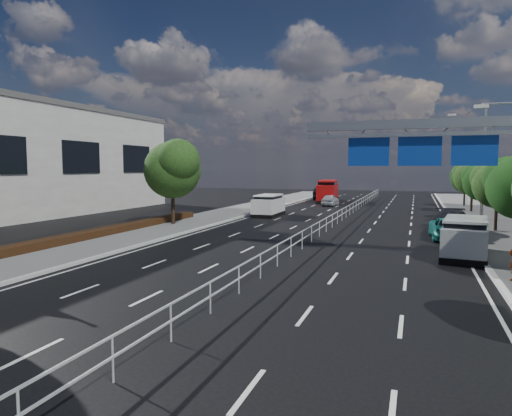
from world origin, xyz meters
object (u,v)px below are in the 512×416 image
(near_car_dark, at_px, (321,194))
(parked_car_dark, at_px, (453,223))
(overhead_gantry, at_px, (436,145))
(parked_car_teal, at_px, (450,229))
(silver_minivan, at_px, (465,238))
(near_car_silver, at_px, (330,200))
(white_minivan, at_px, (269,205))
(red_bus, at_px, (328,190))

(near_car_dark, relative_size, parked_car_dark, 0.89)
(overhead_gantry, height_order, near_car_dark, overhead_gantry)
(near_car_dark, distance_m, parked_car_teal, 36.09)
(overhead_gantry, relative_size, near_car_dark, 2.02)
(silver_minivan, bearing_deg, near_car_silver, 119.44)
(near_car_silver, height_order, silver_minivan, silver_minivan)
(white_minivan, distance_m, red_bus, 20.12)
(red_bus, bearing_deg, silver_minivan, -75.43)
(white_minivan, distance_m, silver_minivan, 22.00)
(silver_minivan, relative_size, parked_car_teal, 1.07)
(silver_minivan, bearing_deg, overhead_gantry, -129.39)
(overhead_gantry, distance_m, parked_car_teal, 9.12)
(overhead_gantry, distance_m, near_car_silver, 32.92)
(overhead_gantry, xyz_separation_m, near_car_silver, (-10.49, 30.81, -4.93))
(red_bus, bearing_deg, near_car_dark, 109.77)
(white_minivan, bearing_deg, overhead_gantry, -51.84)
(silver_minivan, distance_m, parked_car_teal, 6.09)
(near_car_dark, distance_m, silver_minivan, 41.83)
(silver_minivan, bearing_deg, parked_car_teal, 100.30)
(near_car_silver, height_order, near_car_dark, near_car_dark)
(red_bus, xyz_separation_m, near_car_dark, (-1.60, 3.29, -0.66))
(near_car_silver, bearing_deg, near_car_dark, -70.75)
(parked_car_dark, bearing_deg, parked_car_teal, -99.39)
(near_car_silver, height_order, parked_car_teal, near_car_silver)
(near_car_silver, xyz_separation_m, parked_car_teal, (11.71, -23.26, -0.02))
(white_minivan, distance_m, parked_car_teal, 17.89)
(overhead_gantry, xyz_separation_m, parked_car_teal, (1.22, 7.56, -4.95))
(parked_car_teal, relative_size, parked_car_dark, 0.83)
(silver_minivan, bearing_deg, white_minivan, 141.58)
(red_bus, relative_size, near_car_silver, 2.47)
(red_bus, bearing_deg, overhead_gantry, -78.34)
(overhead_gantry, relative_size, near_car_silver, 2.59)
(near_car_silver, bearing_deg, silver_minivan, 114.11)
(overhead_gantry, height_order, near_car_silver, overhead_gantry)
(parked_car_teal, bearing_deg, near_car_dark, 111.17)
(near_car_silver, distance_m, near_car_dark, 10.15)
(near_car_silver, bearing_deg, white_minivan, 77.91)
(red_bus, height_order, parked_car_teal, red_bus)
(near_car_dark, bearing_deg, white_minivan, 83.68)
(near_car_dark, bearing_deg, overhead_gantry, 102.94)
(near_car_silver, bearing_deg, overhead_gantry, 110.58)
(near_car_silver, relative_size, near_car_dark, 0.78)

